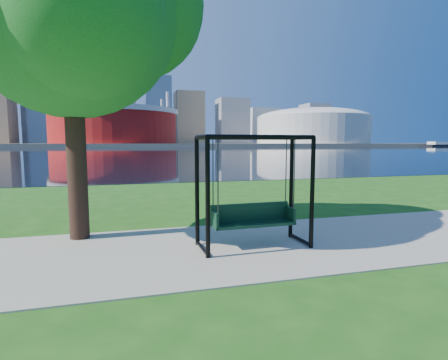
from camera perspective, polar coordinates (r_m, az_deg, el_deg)
name	(u,v)px	position (r m, az deg, el deg)	size (l,w,h in m)	color
ground	(226,241)	(8.07, 0.26, -9.97)	(900.00, 900.00, 0.00)	#1E5114
path	(232,247)	(7.60, 1.30, -10.87)	(120.00, 4.00, 0.03)	#9E937F
river	(135,150)	(109.51, -14.36, 4.69)	(900.00, 180.00, 0.02)	black
far_bank	(130,145)	(313.47, -15.10, 5.61)	(900.00, 228.00, 2.00)	#937F60
stadium	(114,125)	(242.89, -17.46, 8.59)	(83.00, 83.00, 32.00)	maroon
arena	(312,125)	(278.87, 14.23, 8.66)	(84.00, 84.00, 26.56)	beige
skyline	(124,105)	(328.59, -16.04, 11.69)	(392.00, 66.00, 96.50)	gray
swing	(253,194)	(7.42, 4.80, -2.26)	(2.36, 1.08, 2.39)	black
park_tree	(67,2)	(9.23, -24.21, 25.03)	(6.15, 5.55, 7.64)	black
barge	(446,144)	(282.86, 32.56, 4.94)	(32.39, 8.84, 3.23)	black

